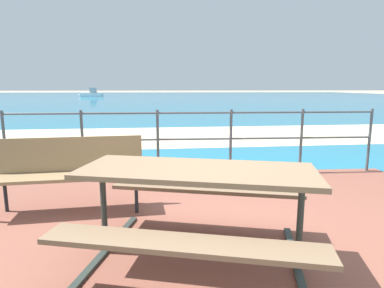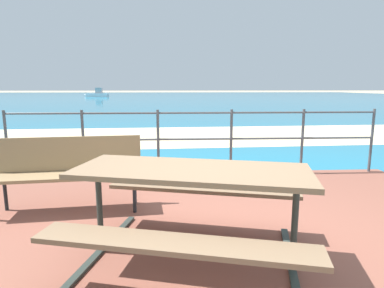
# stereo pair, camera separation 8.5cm
# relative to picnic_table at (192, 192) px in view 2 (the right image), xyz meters

# --- Properties ---
(ground_plane) EXTENTS (240.00, 240.00, 0.00)m
(ground_plane) POSITION_rel_picnic_table_xyz_m (0.20, 0.20, -0.65)
(ground_plane) COLOR tan
(patio_paving) EXTENTS (6.40, 5.20, 0.06)m
(patio_paving) POSITION_rel_picnic_table_xyz_m (0.20, 0.20, -0.62)
(patio_paving) COLOR brown
(patio_paving) RESTS_ON ground
(sea_water) EXTENTS (90.00, 90.00, 0.01)m
(sea_water) POSITION_rel_picnic_table_xyz_m (0.20, 40.20, -0.65)
(sea_water) COLOR teal
(sea_water) RESTS_ON ground
(beach_strip) EXTENTS (54.13, 6.59, 0.01)m
(beach_strip) POSITION_rel_picnic_table_xyz_m (0.20, 7.22, -0.65)
(beach_strip) COLOR beige
(beach_strip) RESTS_ON ground
(picnic_table) EXTENTS (2.12, 1.82, 0.78)m
(picnic_table) POSITION_rel_picnic_table_xyz_m (0.00, 0.00, 0.00)
(picnic_table) COLOR #7A6047
(picnic_table) RESTS_ON patio_paving
(park_bench) EXTENTS (1.66, 0.57, 0.84)m
(park_bench) POSITION_rel_picnic_table_xyz_m (-1.34, 1.23, -0.08)
(park_bench) COLOR #8C704C
(park_bench) RESTS_ON patio_paving
(railing_fence) EXTENTS (5.94, 0.04, 1.06)m
(railing_fence) POSITION_rel_picnic_table_xyz_m (0.20, 2.67, 0.07)
(railing_fence) COLOR #4C5156
(railing_fence) RESTS_ON patio_paving
(boat_near) EXTENTS (3.72, 1.43, 1.33)m
(boat_near) POSITION_rel_picnic_table_xyz_m (-11.78, 48.12, -0.22)
(boat_near) COLOR silver
(boat_near) RESTS_ON sea_water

